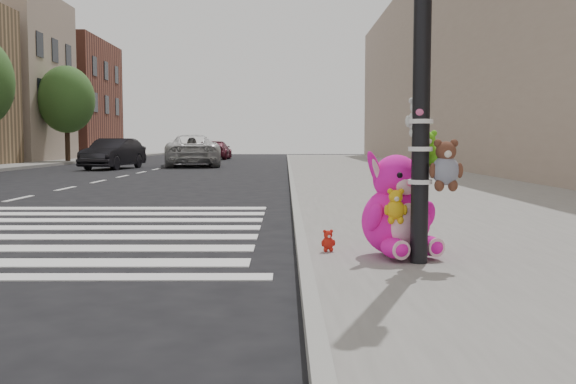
{
  "coord_description": "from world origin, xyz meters",
  "views": [
    {
      "loc": [
        1.37,
        -4.05,
        1.26
      ],
      "look_at": [
        1.39,
        2.38,
        0.75
      ],
      "focal_mm": 40.0,
      "sensor_mm": 36.0,
      "label": 1
    }
  ],
  "objects_px": {
    "signal_pole": "(425,84)",
    "pink_bunny": "(398,212)",
    "red_teddy": "(328,241)",
    "car_dark_far": "(113,154)",
    "car_white_near": "(192,151)"
  },
  "relations": [
    {
      "from": "signal_pole",
      "to": "pink_bunny",
      "type": "bearing_deg",
      "value": 114.91
    },
    {
      "from": "pink_bunny",
      "to": "red_teddy",
      "type": "bearing_deg",
      "value": 139.53
    },
    {
      "from": "signal_pole",
      "to": "car_dark_far",
      "type": "height_order",
      "value": "signal_pole"
    },
    {
      "from": "red_teddy",
      "to": "car_dark_far",
      "type": "height_order",
      "value": "car_dark_far"
    },
    {
      "from": "car_dark_far",
      "to": "signal_pole",
      "type": "bearing_deg",
      "value": -59.34
    },
    {
      "from": "car_dark_far",
      "to": "car_white_near",
      "type": "distance_m",
      "value": 4.52
    },
    {
      "from": "pink_bunny",
      "to": "car_dark_far",
      "type": "relative_size",
      "value": 0.25
    },
    {
      "from": "signal_pole",
      "to": "pink_bunny",
      "type": "height_order",
      "value": "signal_pole"
    },
    {
      "from": "car_dark_far",
      "to": "car_white_near",
      "type": "height_order",
      "value": "car_white_near"
    },
    {
      "from": "pink_bunny",
      "to": "red_teddy",
      "type": "distance_m",
      "value": 0.77
    },
    {
      "from": "pink_bunny",
      "to": "signal_pole",
      "type": "bearing_deg",
      "value": -86.43
    },
    {
      "from": "red_teddy",
      "to": "car_white_near",
      "type": "bearing_deg",
      "value": 88.1
    },
    {
      "from": "signal_pole",
      "to": "red_teddy",
      "type": "xyz_separation_m",
      "value": [
        -0.83,
        0.59,
        -1.52
      ]
    },
    {
      "from": "car_dark_far",
      "to": "car_white_near",
      "type": "bearing_deg",
      "value": 56.16
    },
    {
      "from": "car_white_near",
      "to": "red_teddy",
      "type": "bearing_deg",
      "value": 91.75
    }
  ]
}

